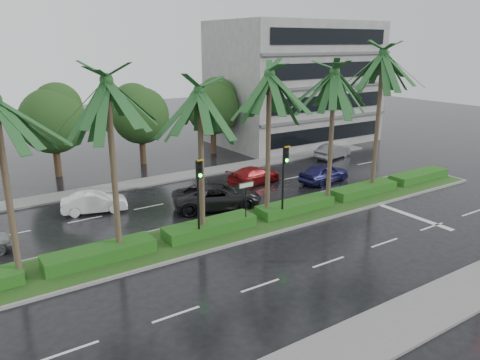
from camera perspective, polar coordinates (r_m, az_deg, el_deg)
ground at (r=26.34m, az=3.12°, el=-5.93°), size 120.00×120.00×0.00m
near_sidewalk at (r=20.01m, az=21.49°, el=-14.68°), size 40.00×2.40×0.12m
far_sidewalk at (r=36.10m, az=-8.34°, el=0.27°), size 40.00×2.00×0.12m
median at (r=27.06m, az=1.85°, el=-5.11°), size 36.00×4.00×0.15m
hedge at (r=26.93m, az=1.86°, el=-4.37°), size 35.20×1.40×0.60m
lane_markings at (r=27.85m, az=8.68°, el=-4.81°), size 34.00×13.06×0.01m
palm_row at (r=24.58m, az=-0.41°, el=11.07°), size 26.30×4.20×10.05m
signal_median_left at (r=23.52m, az=-5.04°, el=-0.99°), size 0.34×0.42×4.36m
signal_median_right at (r=26.47m, az=5.44°, el=1.00°), size 0.34×0.42×4.36m
street_sign at (r=25.42m, az=0.74°, el=-1.64°), size 0.95×0.09×2.60m
bg_trees at (r=40.60m, az=-10.71°, el=8.38°), size 32.77×5.10×7.37m
building at (r=49.21m, az=6.63°, el=11.69°), size 16.00×10.00×12.00m
car_white at (r=29.90m, az=-17.34°, el=-2.61°), size 2.32×4.08×1.27m
car_darkgrey at (r=29.25m, az=-2.82°, el=-2.00°), size 4.16×6.07×1.54m
car_red at (r=34.31m, az=1.75°, el=0.59°), size 2.49×4.62×1.27m
car_blue at (r=35.15m, az=10.23°, el=0.86°), size 2.18×4.41×1.45m
car_grey at (r=42.66m, az=11.21°, el=3.46°), size 2.15×4.12×1.29m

